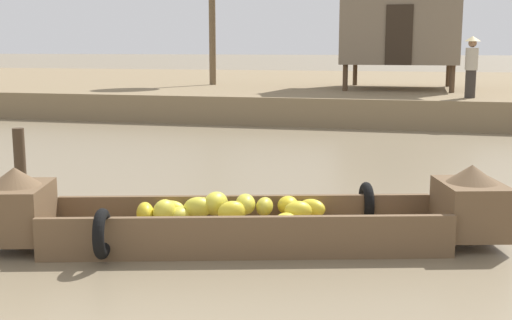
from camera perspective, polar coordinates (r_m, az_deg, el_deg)
ground_plane at (r=12.69m, az=4.93°, el=-0.21°), size 300.00×300.00×0.00m
riverbank_strip at (r=27.82m, az=9.97°, el=5.95°), size 160.00×20.00×0.80m
banana_boat at (r=7.38m, az=-1.15°, el=-5.00°), size 5.71×2.50×0.90m
stilt_house_left at (r=22.54m, az=12.42°, el=12.02°), size 4.32×4.03×4.72m
vendor_person at (r=18.98m, az=18.04°, el=7.89°), size 0.44×0.44×1.66m
mooring_post at (r=8.63m, az=-19.57°, el=-1.40°), size 0.14×0.14×1.21m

